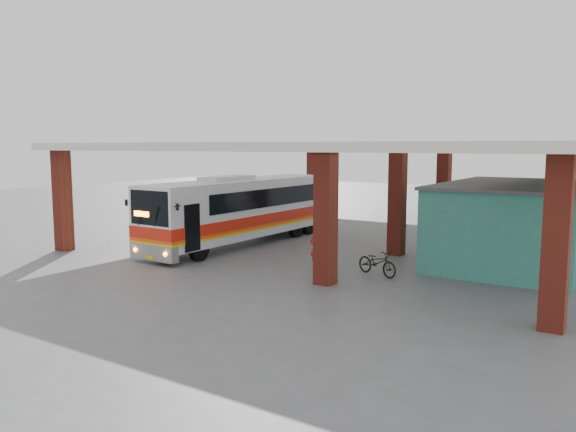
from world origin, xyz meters
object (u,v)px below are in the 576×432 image
Objects in this scene: pedestrian at (317,248)px; red_chair at (466,242)px; coach_bus at (240,210)px; motorcycle at (377,262)px.

pedestrian reaches higher than red_chair.
red_chair is at bearing -152.03° from pedestrian.
pedestrian is (5.47, -2.31, -0.84)m from coach_bus.
pedestrian is at bearing 112.35° from motorcycle.
coach_bus is 10.23m from red_chair.
motorcycle is at bearing -15.15° from coach_bus.
motorcycle is 6.96m from red_chair.
motorcycle is 2.47× the size of red_chair.
motorcycle is 2.41m from pedestrian.
pedestrian is at bearing -22.36° from coach_bus.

